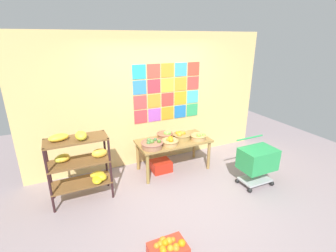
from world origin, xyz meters
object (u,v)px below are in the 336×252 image
fruit_basket_left (165,135)px  produce_crate_under_table (161,166)px  shopping_cart (257,160)px  banana_shelf_unit (81,161)px  orange_crate_foreground (168,249)px  display_table (173,144)px  fruit_basket_centre (198,137)px  fruit_basket_back_right (170,141)px  fruit_basket_right (182,136)px  fruit_basket_back_left (152,144)px

fruit_basket_left → produce_crate_under_table: size_ratio=0.85×
fruit_basket_left → shopping_cart: bearing=-46.3°
banana_shelf_unit → orange_crate_foreground: 1.89m
fruit_basket_left → shopping_cart: 1.76m
display_table → fruit_basket_centre: bearing=-19.6°
produce_crate_under_table → orange_crate_foreground: size_ratio=0.83×
banana_shelf_unit → shopping_cart: bearing=-17.0°
produce_crate_under_table → fruit_basket_back_right: bearing=-63.4°
banana_shelf_unit → fruit_basket_left: 1.67m
fruit_basket_left → fruit_basket_centre: size_ratio=1.01×
fruit_basket_centre → produce_crate_under_table: fruit_basket_centre is taller
banana_shelf_unit → produce_crate_under_table: size_ratio=3.18×
fruit_basket_back_right → shopping_cart: size_ratio=0.39×
banana_shelf_unit → fruit_basket_right: size_ratio=3.34×
fruit_basket_left → fruit_basket_back_right: bearing=-97.8°
fruit_basket_right → display_table: bearing=171.6°
display_table → fruit_basket_right: bearing=-8.4°
banana_shelf_unit → fruit_basket_left: (1.63, 0.40, 0.02)m
fruit_basket_back_right → fruit_basket_back_left: size_ratio=0.81×
banana_shelf_unit → shopping_cart: (2.83, -0.87, -0.20)m
fruit_basket_back_right → produce_crate_under_table: fruit_basket_back_right is taller
fruit_basket_back_right → shopping_cart: shopping_cart is taller
fruit_basket_right → produce_crate_under_table: (-0.42, 0.07, -0.60)m
display_table → banana_shelf_unit: bearing=-172.1°
display_table → fruit_basket_back_left: 0.55m
fruit_basket_centre → fruit_basket_right: 0.32m
fruit_basket_centre → orange_crate_foreground: size_ratio=0.70×
fruit_basket_back_left → produce_crate_under_table: (0.25, 0.19, -0.59)m
banana_shelf_unit → fruit_basket_left: size_ratio=3.73×
banana_shelf_unit → fruit_basket_back_left: 1.24m
fruit_basket_centre → orange_crate_foreground: fruit_basket_centre is taller
fruit_basket_left → fruit_basket_right: fruit_basket_right is taller
fruit_basket_centre → fruit_basket_right: (-0.29, 0.14, 0.02)m
fruit_basket_right → produce_crate_under_table: size_ratio=0.95×
orange_crate_foreground → fruit_basket_left: bearing=66.8°
fruit_basket_right → fruit_basket_left: bearing=146.8°
banana_shelf_unit → fruit_basket_right: 1.91m
fruit_basket_back_right → fruit_basket_back_left: fruit_basket_back_left is taller
fruit_basket_left → shopping_cart: (1.20, -1.26, -0.22)m
display_table → fruit_basket_right: 0.22m
display_table → fruit_basket_back_left: (-0.50, -0.15, 0.15)m
fruit_basket_back_right → produce_crate_under_table: size_ratio=0.86×
fruit_basket_centre → orange_crate_foreground: bearing=-129.9°
fruit_basket_back_left → shopping_cart: (1.60, -0.96, -0.22)m
banana_shelf_unit → fruit_basket_right: (1.90, 0.22, 0.02)m
fruit_basket_centre → produce_crate_under_table: bearing=164.0°
fruit_basket_right → orange_crate_foreground: bearing=-121.7°
display_table → produce_crate_under_table: bearing=170.9°
shopping_cart → fruit_basket_right: bearing=138.7°
fruit_basket_back_left → fruit_basket_right: bearing=10.8°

